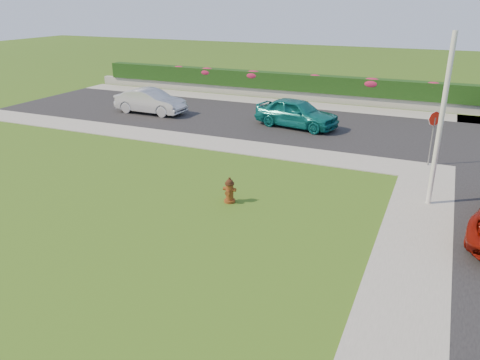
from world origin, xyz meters
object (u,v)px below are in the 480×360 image
at_px(stop_sign, 434,126).
at_px(sedan_silver, 151,101).
at_px(fire_hydrant, 230,191).
at_px(sedan_teal, 297,113).
at_px(utility_pole, 441,123).

bearing_deg(stop_sign, sedan_silver, 149.86).
bearing_deg(fire_hydrant, sedan_teal, 91.28).
relative_size(sedan_teal, sedan_silver, 1.04).
bearing_deg(utility_pole, sedan_teal, 132.19).
height_order(sedan_teal, sedan_silver, sedan_teal).
height_order(sedan_teal, stop_sign, stop_sign).
bearing_deg(stop_sign, utility_pole, -105.15).
distance_m(sedan_teal, utility_pole, 10.63).
xyz_separation_m(fire_hydrant, sedan_silver, (-9.74, 9.85, 0.33)).
relative_size(fire_hydrant, stop_sign, 0.39).
relative_size(utility_pole, stop_sign, 2.43).
xyz_separation_m(sedan_teal, stop_sign, (6.78, -3.65, 0.88)).
relative_size(sedan_teal, stop_sign, 1.94).
relative_size(sedan_teal, utility_pole, 0.80).
relative_size(fire_hydrant, utility_pole, 0.16).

